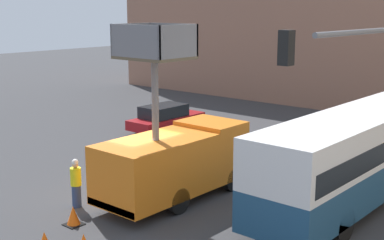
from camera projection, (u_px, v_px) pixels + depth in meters
name	position (u px, v px, depth m)	size (l,w,h in m)	color
ground_plane	(136.00, 198.00, 19.70)	(120.00, 120.00, 0.00)	#38383A
utility_truck	(174.00, 158.00, 19.23)	(2.33, 6.09, 6.35)	orange
city_bus	(364.00, 148.00, 19.13)	(2.48, 12.47, 3.30)	navy
traffic_light_pole	(374.00, 114.00, 12.26)	(3.96, 3.71, 6.63)	slate
road_worker_near_truck	(76.00, 183.00, 18.61)	(0.38, 0.38, 1.75)	navy
road_worker_directing	(247.00, 201.00, 16.75)	(0.38, 0.38, 1.85)	navy
traffic_cone_far_side	(73.00, 216.00, 17.18)	(0.56, 0.56, 0.64)	black
parked_car_curbside	(166.00, 118.00, 30.23)	(1.78, 4.71, 1.48)	maroon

